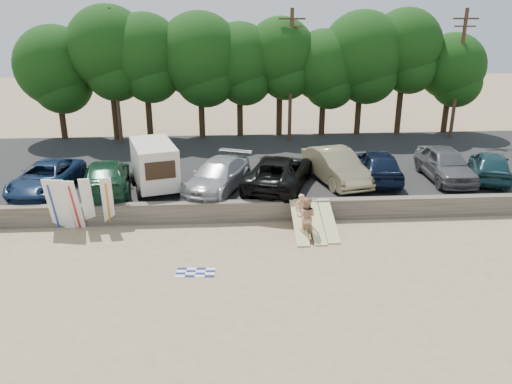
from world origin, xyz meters
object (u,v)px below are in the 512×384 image
at_px(car_3, 279,172).
at_px(car_5, 378,165).
at_px(car_2, 218,176).
at_px(car_4, 335,166).
at_px(box_trailer, 154,164).
at_px(car_0, 46,177).
at_px(car_1, 106,176).
at_px(car_7, 490,165).
at_px(beachgoer_a, 300,210).
at_px(cooler, 322,222).
at_px(beachgoer_b, 306,217).
at_px(car_6, 445,164).

distance_m(car_3, car_5, 5.58).
relative_size(car_2, car_4, 1.01).
distance_m(box_trailer, car_4, 9.65).
relative_size(car_0, car_2, 0.99).
height_order(car_0, car_4, car_4).
xyz_separation_m(car_1, car_7, (20.64, 0.55, -0.01)).
xyz_separation_m(beachgoer_a, cooler, (1.04, 0.12, -0.65)).
distance_m(car_1, beachgoer_b, 10.71).
bearing_deg(car_0, cooler, -8.62).
distance_m(car_0, car_7, 23.75).
xyz_separation_m(car_1, car_4, (12.07, 0.72, 0.07)).
relative_size(car_0, cooler, 14.23).
relative_size(car_1, beachgoer_b, 3.02).
relative_size(beachgoer_b, cooler, 4.92).
bearing_deg(car_3, beachgoer_a, 118.47).
bearing_deg(beachgoer_a, car_5, -153.73).
bearing_deg(car_3, cooler, 134.17).
bearing_deg(beachgoer_a, beachgoer_b, 78.11).
bearing_deg(cooler, car_1, 138.78).
xyz_separation_m(car_5, car_6, (3.75, -0.12, 0.01)).
bearing_deg(box_trailer, cooler, -40.09).
bearing_deg(car_1, car_2, 167.85).
relative_size(car_3, car_6, 1.18).
bearing_deg(car_5, beachgoer_a, 47.47).
xyz_separation_m(car_0, car_3, (12.01, -0.17, 0.10)).
bearing_deg(cooler, car_4, 47.03).
xyz_separation_m(box_trailer, beachgoer_b, (7.16, -4.86, -1.15)).
relative_size(car_0, car_5, 1.05).
xyz_separation_m(beachgoer_a, beachgoer_b, (0.08, -1.12, 0.12)).
bearing_deg(car_0, car_4, 8.29).
bearing_deg(car_3, car_7, -158.82).
xyz_separation_m(car_0, car_2, (8.81, -0.46, 0.04)).
bearing_deg(car_1, beachgoer_b, 144.43).
distance_m(car_7, beachgoer_b, 12.23).
bearing_deg(beachgoer_b, car_4, -99.95).
xyz_separation_m(car_7, beachgoer_b, (-11.03, -5.24, -0.58)).
bearing_deg(car_1, cooler, 152.39).
bearing_deg(car_5, beachgoer_b, 54.39).
distance_m(car_0, car_5, 17.54).
bearing_deg(box_trailer, beachgoer_a, -43.91).
distance_m(box_trailer, car_6, 15.75).
relative_size(car_1, car_2, 1.04).
height_order(car_6, cooler, car_6).
bearing_deg(car_7, beachgoer_b, 46.80).
xyz_separation_m(car_2, car_4, (6.36, 0.98, 0.10)).
bearing_deg(box_trailer, car_6, -14.04).
xyz_separation_m(car_2, car_5, (8.72, 1.11, 0.08)).
xyz_separation_m(car_0, car_7, (23.74, 0.35, 0.06)).
bearing_deg(car_1, beachgoer_a, 149.93).
distance_m(car_5, car_7, 6.22).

